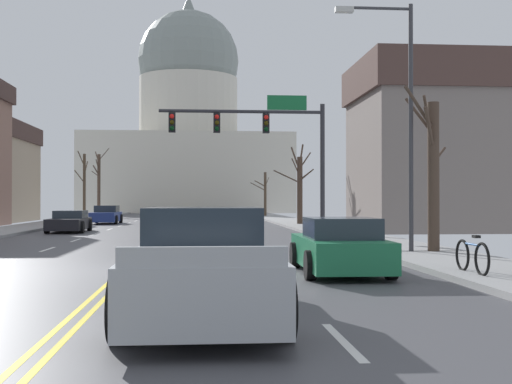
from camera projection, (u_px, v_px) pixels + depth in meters
The scene contains 17 objects.
ground at pixel (128, 269), 16.25m from camera, with size 20.00×180.00×0.20m.
signal_gantry at pixel (263, 134), 31.73m from camera, with size 7.91×0.41×6.57m.
street_lamp_right at pixel (400, 103), 20.39m from camera, with size 2.42×0.24×7.59m.
capitol_building at pixel (188, 134), 94.88m from camera, with size 28.02×21.16×31.07m.
sedan_near_00 at pixel (206, 227), 27.42m from camera, with size 2.15×4.48×1.27m.
sedan_near_01 at pixel (199, 236), 20.88m from camera, with size 2.05×4.44×1.23m.
sedan_near_02 at pixel (340, 247), 15.52m from camera, with size 2.03×4.30×1.30m.
pickup_truck_near_03 at pixel (202, 266), 9.90m from camera, with size 2.23×5.77×1.59m.
sedan_oncoming_00 at pixel (70, 222), 35.41m from camera, with size 2.03×4.73×1.14m.
sedan_oncoming_01 at pixel (106, 215), 47.86m from camera, with size 1.98×4.53×1.30m.
flank_building_03 at pixel (464, 145), 37.30m from camera, with size 12.07×8.40×9.41m.
bare_tree_00 at pixel (300, 187), 43.81m from camera, with size 2.53×2.31×5.30m.
bare_tree_01 at pixel (84, 184), 56.63m from camera, with size 0.78×2.67×5.66m.
bare_tree_02 at pixel (265, 192), 65.70m from camera, with size 1.77×2.21×4.34m.
bare_tree_03 at pixel (99, 183), 68.88m from camera, with size 1.79×1.80×6.87m.
bare_tree_04 at pixel (433, 171), 20.45m from camera, with size 1.91×1.94×4.91m.
bicycle_parked at pixel (472, 256), 14.42m from camera, with size 0.12×1.77×0.85m.
Camera 1 is at (1.78, -16.48, 1.71)m, focal length 46.79 mm.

